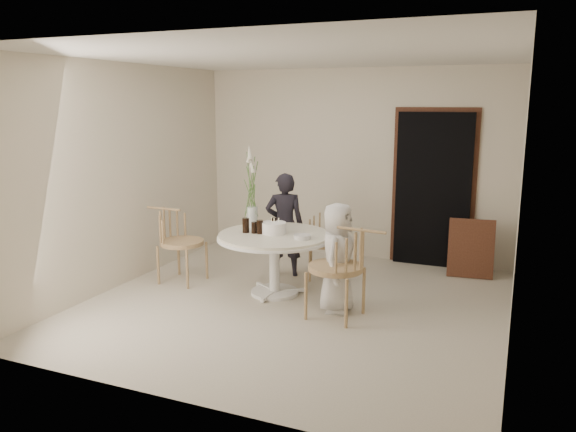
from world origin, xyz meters
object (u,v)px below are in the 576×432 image
at_px(girl, 285,225).
at_px(flower_vase, 252,193).
at_px(chair_right, 348,260).
at_px(chair_left, 173,234).
at_px(boy, 337,258).
at_px(chair_far, 326,234).
at_px(table, 274,243).
at_px(birthday_cake, 274,228).

relative_size(girl, flower_vase, 1.35).
distance_m(chair_right, flower_vase, 1.64).
height_order(chair_right, chair_left, chair_right).
height_order(girl, boy, girl).
bearing_deg(flower_vase, chair_right, -24.66).
relative_size(chair_right, girl, 0.74).
bearing_deg(chair_far, chair_left, -168.04).
bearing_deg(chair_far, flower_vase, -152.24).
relative_size(chair_right, boy, 0.83).
bearing_deg(girl, table, 79.74).
bearing_deg(chair_right, chair_left, -92.56).
bearing_deg(birthday_cake, girl, 103.44).
bearing_deg(flower_vase, birthday_cake, -29.06).
xyz_separation_m(table, boy, (0.84, -0.23, -0.02)).
bearing_deg(chair_far, chair_right, -80.45).
distance_m(chair_left, girl, 1.42).
height_order(chair_right, flower_vase, flower_vase).
distance_m(birthday_cake, flower_vase, 0.57).
distance_m(chair_far, chair_right, 1.55).
xyz_separation_m(boy, birthday_cake, (-0.85, 0.24, 0.20)).
height_order(chair_left, flower_vase, flower_vase).
height_order(table, flower_vase, flower_vase).
distance_m(table, chair_right, 1.10).
distance_m(table, boy, 0.87).
xyz_separation_m(girl, flower_vase, (-0.22, -0.49, 0.47)).
bearing_deg(boy, birthday_cake, 72.14).
relative_size(chair_left, birthday_cake, 3.36).
height_order(girl, birthday_cake, girl).
height_order(table, boy, boy).
relative_size(chair_right, chair_left, 1.06).
distance_m(chair_far, birthday_cake, 1.02).
distance_m(table, girl, 0.74).
xyz_separation_m(chair_far, chair_left, (-1.70, -0.97, 0.06)).
bearing_deg(table, chair_left, -179.16).
height_order(table, birthday_cake, birthday_cake).
bearing_deg(girl, birthday_cake, 79.33).
xyz_separation_m(table, chair_far, (0.31, 0.95, -0.07)).
height_order(chair_left, boy, boy).
relative_size(table, chair_right, 1.34).
bearing_deg(chair_right, birthday_cake, -105.96).
bearing_deg(table, flower_vase, 150.19).
xyz_separation_m(chair_far, birthday_cake, (-0.32, -0.94, 0.25)).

